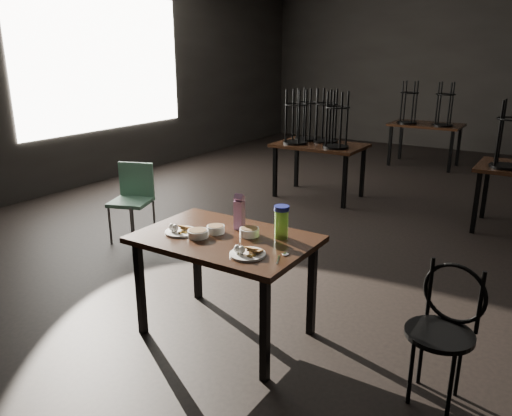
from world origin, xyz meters
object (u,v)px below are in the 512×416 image
Objects in this scene: school_chair at (133,195)px; juice_carton at (239,213)px; water_bottle at (281,222)px; main_table at (225,247)px; bentwood_chair at (445,322)px.

juice_carton is at bearing -43.70° from school_chair.
juice_carton is 1.14× the size of water_bottle.
school_chair reaches higher than main_table.
main_table is at bearing -151.06° from water_bottle.
main_table is 2.19m from school_chair.
bentwood_chair is at bearing -2.66° from juice_carton.
juice_carton is 1.52m from bentwood_chair.
water_bottle is at bearing -0.07° from juice_carton.
main_table is 1.48m from bentwood_chair.
water_bottle reaches higher than school_chair.
school_chair is (-3.39, 0.89, 0.02)m from bentwood_chair.
water_bottle is (0.34, -0.00, -0.00)m from juice_carton.
juice_carton is 2.13m from school_chair.
water_bottle is at bearing -40.51° from school_chair.
main_table is 1.43× the size of school_chair.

